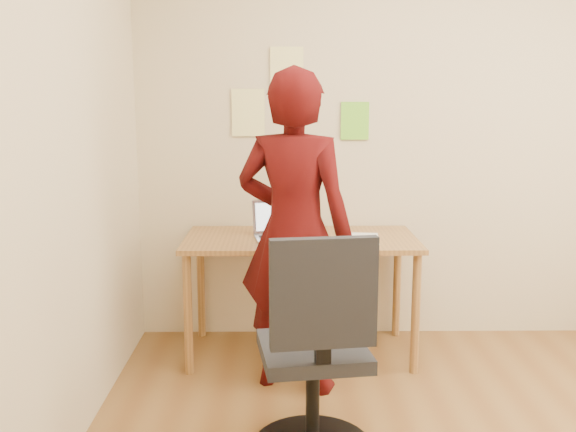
{
  "coord_description": "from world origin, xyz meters",
  "views": [
    {
      "loc": [
        -0.81,
        -2.41,
        1.57
      ],
      "look_at": [
        -0.78,
        0.95,
        0.95
      ],
      "focal_mm": 40.0,
      "sensor_mm": 36.0,
      "label": 1
    }
  ],
  "objects_px": {
    "desk": "(301,251)",
    "phone": "(323,244)",
    "person": "(294,232)",
    "laptop": "(279,229)",
    "office_chair": "(316,364)"
  },
  "relations": [
    {
      "from": "desk",
      "to": "laptop",
      "type": "bearing_deg",
      "value": -179.1
    },
    {
      "from": "office_chair",
      "to": "phone",
      "type": "bearing_deg",
      "value": 76.69
    },
    {
      "from": "laptop",
      "to": "phone",
      "type": "distance_m",
      "value": 0.33
    },
    {
      "from": "desk",
      "to": "laptop",
      "type": "xyz_separation_m",
      "value": [
        -0.13,
        -0.0,
        0.14
      ]
    },
    {
      "from": "laptop",
      "to": "office_chair",
      "type": "bearing_deg",
      "value": -92.14
    },
    {
      "from": "desk",
      "to": "laptop",
      "type": "relative_size",
      "value": 4.12
    },
    {
      "from": "desk",
      "to": "person",
      "type": "bearing_deg",
      "value": -96.11
    },
    {
      "from": "laptop",
      "to": "phone",
      "type": "height_order",
      "value": "laptop"
    },
    {
      "from": "desk",
      "to": "phone",
      "type": "bearing_deg",
      "value": -58.83
    },
    {
      "from": "phone",
      "to": "office_chair",
      "type": "xyz_separation_m",
      "value": [
        -0.09,
        -0.99,
        -0.3
      ]
    },
    {
      "from": "phone",
      "to": "person",
      "type": "height_order",
      "value": "person"
    },
    {
      "from": "laptop",
      "to": "person",
      "type": "relative_size",
      "value": 0.2
    },
    {
      "from": "person",
      "to": "laptop",
      "type": "bearing_deg",
      "value": -61.91
    },
    {
      "from": "desk",
      "to": "office_chair",
      "type": "bearing_deg",
      "value": -88.54
    },
    {
      "from": "office_chair",
      "to": "person",
      "type": "relative_size",
      "value": 0.6
    }
  ]
}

